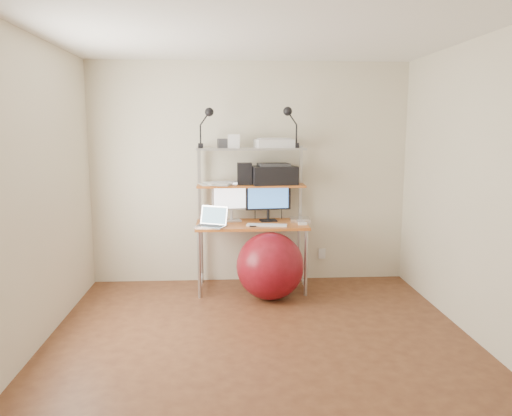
{
  "coord_description": "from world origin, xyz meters",
  "views": [
    {
      "loc": [
        -0.28,
        -3.88,
        1.76
      ],
      "look_at": [
        0.03,
        1.15,
        0.95
      ],
      "focal_mm": 35.0,
      "sensor_mm": 36.0,
      "label": 1
    }
  ],
  "objects_px": {
    "monitor_black": "(268,198)",
    "printer": "(274,174)",
    "laptop": "(212,222)",
    "monitor_silver": "(231,198)",
    "exercise_ball": "(270,266)"
  },
  "relations": [
    {
      "from": "laptop",
      "to": "monitor_black",
      "type": "bearing_deg",
      "value": 48.53
    },
    {
      "from": "laptop",
      "to": "monitor_silver",
      "type": "bearing_deg",
      "value": 79.24
    },
    {
      "from": "monitor_black",
      "to": "laptop",
      "type": "relative_size",
      "value": 1.35
    },
    {
      "from": "monitor_silver",
      "to": "printer",
      "type": "bearing_deg",
      "value": -13.45
    },
    {
      "from": "laptop",
      "to": "printer",
      "type": "height_order",
      "value": "printer"
    },
    {
      "from": "exercise_ball",
      "to": "monitor_black",
      "type": "bearing_deg",
      "value": 87.81
    },
    {
      "from": "monitor_silver",
      "to": "laptop",
      "type": "height_order",
      "value": "monitor_silver"
    },
    {
      "from": "laptop",
      "to": "printer",
      "type": "distance_m",
      "value": 0.87
    },
    {
      "from": "monitor_black",
      "to": "printer",
      "type": "height_order",
      "value": "printer"
    },
    {
      "from": "printer",
      "to": "exercise_ball",
      "type": "xyz_separation_m",
      "value": [
        -0.08,
        -0.47,
        -0.91
      ]
    },
    {
      "from": "monitor_black",
      "to": "exercise_ball",
      "type": "distance_m",
      "value": 0.79
    },
    {
      "from": "printer",
      "to": "exercise_ball",
      "type": "distance_m",
      "value": 1.03
    },
    {
      "from": "monitor_silver",
      "to": "monitor_black",
      "type": "bearing_deg",
      "value": -14.26
    },
    {
      "from": "laptop",
      "to": "exercise_ball",
      "type": "relative_size",
      "value": 0.53
    },
    {
      "from": "monitor_silver",
      "to": "printer",
      "type": "height_order",
      "value": "printer"
    }
  ]
}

